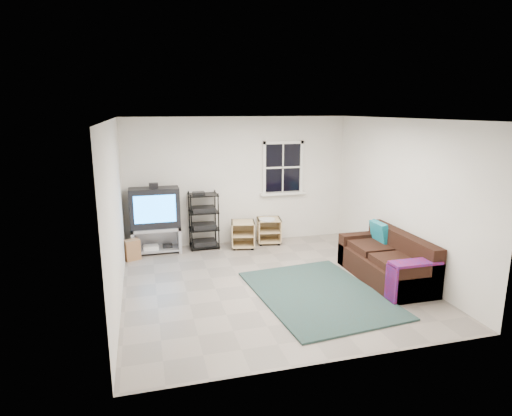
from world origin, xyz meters
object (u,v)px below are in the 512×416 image
object	(u,v)px
tv_unit	(155,215)
side_table_right	(269,229)
sofa	(387,262)
av_rack	(204,224)
side_table_left	(243,233)

from	to	relation	value
tv_unit	side_table_right	distance (m)	2.34
tv_unit	sofa	bearing A→B (deg)	-33.50
tv_unit	side_table_right	world-z (taller)	tv_unit
tv_unit	av_rack	world-z (taller)	tv_unit
av_rack	side_table_left	xyz separation A→B (m)	(0.77, -0.14, -0.21)
side_table_left	sofa	bearing A→B (deg)	-50.14
side_table_left	side_table_right	bearing A→B (deg)	13.35
av_rack	side_table_right	distance (m)	1.37
sofa	side_table_right	bearing A→B (deg)	118.55
av_rack	sofa	distance (m)	3.61
sofa	tv_unit	bearing A→B (deg)	146.50
side_table_left	side_table_right	world-z (taller)	side_table_right
tv_unit	av_rack	size ratio (longest dim) A/B	1.20
side_table_left	av_rack	bearing A→B (deg)	169.43
side_table_right	sofa	bearing A→B (deg)	-61.45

